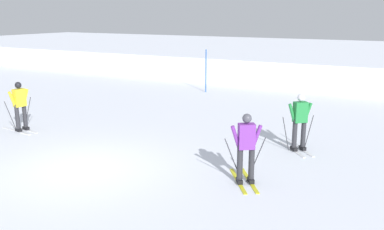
{
  "coord_description": "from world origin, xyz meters",
  "views": [
    {
      "loc": [
        7.53,
        -7.79,
        3.96
      ],
      "look_at": [
        1.38,
        3.39,
        0.9
      ],
      "focal_mm": 39.9,
      "sensor_mm": 36.0,
      "label": 1
    }
  ],
  "objects_px": {
    "skier_purple": "(246,147)",
    "trail_marker_pole": "(206,71)",
    "skier_yellow": "(20,105)",
    "skier_green": "(300,121)"
  },
  "relations": [
    {
      "from": "skier_purple",
      "to": "trail_marker_pole",
      "type": "bearing_deg",
      "value": 121.47
    },
    {
      "from": "skier_yellow",
      "to": "skier_green",
      "type": "xyz_separation_m",
      "value": [
        8.92,
        2.45,
        -0.0
      ]
    },
    {
      "from": "skier_green",
      "to": "trail_marker_pole",
      "type": "distance_m",
      "value": 9.89
    },
    {
      "from": "skier_purple",
      "to": "skier_green",
      "type": "bearing_deg",
      "value": 81.91
    },
    {
      "from": "skier_purple",
      "to": "skier_yellow",
      "type": "bearing_deg",
      "value": 175.79
    },
    {
      "from": "skier_yellow",
      "to": "skier_green",
      "type": "bearing_deg",
      "value": 15.39
    },
    {
      "from": "skier_purple",
      "to": "trail_marker_pole",
      "type": "xyz_separation_m",
      "value": [
        -6.31,
        10.31,
        0.17
      ]
    },
    {
      "from": "skier_purple",
      "to": "skier_green",
      "type": "relative_size",
      "value": 1.0
    },
    {
      "from": "skier_purple",
      "to": "skier_green",
      "type": "xyz_separation_m",
      "value": [
        0.44,
        3.08,
        0.0
      ]
    },
    {
      "from": "skier_yellow",
      "to": "trail_marker_pole",
      "type": "height_order",
      "value": "trail_marker_pole"
    }
  ]
}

